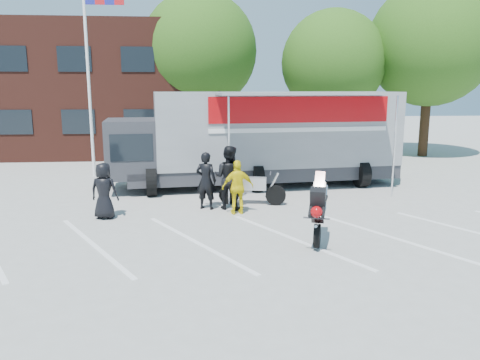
{
  "coord_description": "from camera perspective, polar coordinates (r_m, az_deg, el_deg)",
  "views": [
    {
      "loc": [
        -2.08,
        -9.76,
        3.63
      ],
      "look_at": [
        -1.05,
        2.03,
        1.3
      ],
      "focal_mm": 35.0,
      "sensor_mm": 36.0,
      "label": 1
    }
  ],
  "objects": [
    {
      "name": "ground",
      "position": [
        10.62,
        6.69,
        -8.94
      ],
      "size": [
        100.0,
        100.0,
        0.0
      ],
      "primitive_type": "plane",
      "color": "#A4A49F",
      "rests_on": "ground"
    },
    {
      "name": "parking_bay_lines",
      "position": [
        11.54,
        5.69,
        -7.22
      ],
      "size": [
        18.09,
        13.33,
        0.01
      ],
      "primitive_type": "cube",
      "rotation": [
        0.0,
        0.0,
        0.52
      ],
      "color": "white",
      "rests_on": "ground"
    },
    {
      "name": "office_building",
      "position": [
        28.87,
        -21.26,
        10.15
      ],
      "size": [
        18.0,
        8.0,
        7.0
      ],
      "primitive_type": "cube",
      "color": "#4E2219",
      "rests_on": "ground"
    },
    {
      "name": "flagpole",
      "position": [
        20.24,
        -17.44,
        14.68
      ],
      "size": [
        1.61,
        0.12,
        8.0
      ],
      "color": "white",
      "rests_on": "ground"
    },
    {
      "name": "tree_left",
      "position": [
        25.83,
        -4.98,
        15.41
      ],
      "size": [
        6.12,
        6.12,
        8.64
      ],
      "color": "#382314",
      "rests_on": "ground"
    },
    {
      "name": "tree_mid",
      "position": [
        25.78,
        11.29,
        13.86
      ],
      "size": [
        5.44,
        5.44,
        7.68
      ],
      "color": "#382314",
      "rests_on": "ground"
    },
    {
      "name": "tree_right",
      "position": [
        27.19,
        22.21,
        15.09
      ],
      "size": [
        6.46,
        6.46,
        9.12
      ],
      "color": "#382314",
      "rests_on": "ground"
    },
    {
      "name": "transporter_truck",
      "position": [
        17.85,
        2.87,
        -0.61
      ],
      "size": [
        11.49,
        6.43,
        3.5
      ],
      "primitive_type": null,
      "rotation": [
        0.0,
        0.0,
        0.11
      ],
      "color": "gray",
      "rests_on": "ground"
    },
    {
      "name": "parked_motorcycle",
      "position": [
        14.86,
        1.5,
        -3.0
      ],
      "size": [
        2.26,
        1.1,
        1.13
      ],
      "primitive_type": null,
      "rotation": [
        0.0,
        0.0,
        1.39
      ],
      "color": "#BCBCC1",
      "rests_on": "ground"
    },
    {
      "name": "stunt_bike_rider",
      "position": [
        11.59,
        9.56,
        -7.28
      ],
      "size": [
        1.21,
        1.73,
        1.86
      ],
      "primitive_type": null,
      "rotation": [
        0.0,
        0.0,
        -0.32
      ],
      "color": "black",
      "rests_on": "ground"
    },
    {
      "name": "spectator_leather_a",
      "position": [
        13.66,
        -16.24,
        -1.27
      ],
      "size": [
        0.87,
        0.66,
        1.6
      ],
      "primitive_type": "imported",
      "rotation": [
        0.0,
        0.0,
        2.93
      ],
      "color": "black",
      "rests_on": "ground"
    },
    {
      "name": "spectator_leather_b",
      "position": [
        14.17,
        -4.16,
        -0.09
      ],
      "size": [
        0.75,
        0.63,
        1.76
      ],
      "primitive_type": "imported",
      "rotation": [
        0.0,
        0.0,
        2.77
      ],
      "color": "black",
      "rests_on": "ground"
    },
    {
      "name": "spectator_leather_c",
      "position": [
        14.17,
        -1.39,
        0.32
      ],
      "size": [
        1.16,
        1.06,
        1.94
      ],
      "primitive_type": "imported",
      "rotation": [
        0.0,
        0.0,
        2.71
      ],
      "color": "black",
      "rests_on": "ground"
    },
    {
      "name": "spectator_hivis",
      "position": [
        13.6,
        -0.26,
        -0.89
      ],
      "size": [
        0.97,
        0.48,
        1.59
      ],
      "primitive_type": "imported",
      "rotation": [
        0.0,
        0.0,
        3.24
      ],
      "color": "yellow",
      "rests_on": "ground"
    }
  ]
}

